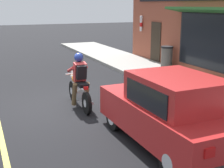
{
  "coord_description": "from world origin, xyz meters",
  "views": [
    {
      "loc": [
        -2.09,
        -8.76,
        2.95
      ],
      "look_at": [
        1.02,
        -1.57,
        0.95
      ],
      "focal_mm": 50.0,
      "sensor_mm": 36.0,
      "label": 1
    }
  ],
  "objects_px": {
    "traffic_cone": "(192,80)",
    "trash_bin": "(167,57)",
    "motorcycle_with_rider": "(79,85)",
    "car_hatchback": "(170,111)"
  },
  "relations": [
    {
      "from": "traffic_cone",
      "to": "trash_bin",
      "type": "height_order",
      "value": "trash_bin"
    },
    {
      "from": "motorcycle_with_rider",
      "to": "trash_bin",
      "type": "relative_size",
      "value": 2.06
    },
    {
      "from": "traffic_cone",
      "to": "car_hatchback",
      "type": "bearing_deg",
      "value": -133.4
    },
    {
      "from": "car_hatchback",
      "to": "trash_bin",
      "type": "bearing_deg",
      "value": 57.44
    },
    {
      "from": "car_hatchback",
      "to": "trash_bin",
      "type": "height_order",
      "value": "car_hatchback"
    },
    {
      "from": "car_hatchback",
      "to": "traffic_cone",
      "type": "relative_size",
      "value": 6.34
    },
    {
      "from": "car_hatchback",
      "to": "motorcycle_with_rider",
      "type": "bearing_deg",
      "value": 106.76
    },
    {
      "from": "car_hatchback",
      "to": "traffic_cone",
      "type": "bearing_deg",
      "value": 46.6
    },
    {
      "from": "trash_bin",
      "to": "traffic_cone",
      "type": "bearing_deg",
      "value": -109.54
    },
    {
      "from": "car_hatchback",
      "to": "traffic_cone",
      "type": "xyz_separation_m",
      "value": [
        3.06,
        3.23,
        -0.33
      ]
    }
  ]
}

